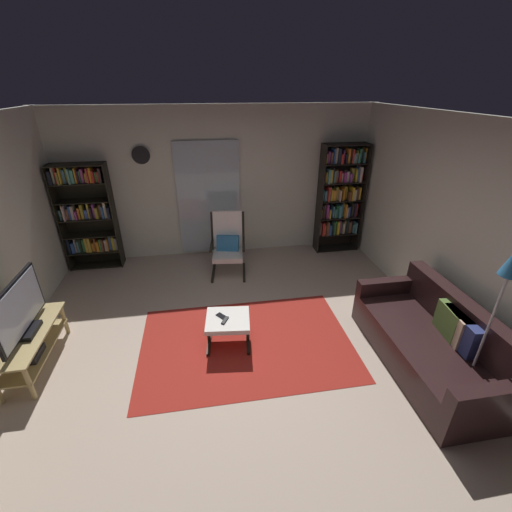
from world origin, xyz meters
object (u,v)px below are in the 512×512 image
at_px(cell_phone, 222,316).
at_px(wall_clock, 141,155).
at_px(tv_remote, 225,320).
at_px(tv_stand, 31,345).
at_px(bookshelf_near_sofa, 340,196).
at_px(television, 20,311).
at_px(leather_sofa, 433,343).
at_px(floor_lamp_by_sofa, 506,282).
at_px(ottoman, 228,323).
at_px(bookshelf_near_tv, 87,214).
at_px(lounge_armchair, 228,242).

distance_m(cell_phone, wall_clock, 3.10).
relative_size(tv_remote, wall_clock, 0.50).
relative_size(tv_stand, bookshelf_near_sofa, 0.58).
xyz_separation_m(tv_stand, television, (0.00, 0.02, 0.45)).
bearing_deg(television, leather_sofa, -9.30).
height_order(television, bookshelf_near_sofa, bookshelf_near_sofa).
bearing_deg(tv_remote, floor_lamp_by_sofa, 2.78).
distance_m(television, tv_remote, 2.19).
relative_size(tv_stand, ottoman, 2.02).
distance_m(tv_stand, bookshelf_near_tv, 2.51).
relative_size(bookshelf_near_tv, cell_phone, 12.73).
height_order(tv_stand, floor_lamp_by_sofa, floor_lamp_by_sofa).
bearing_deg(tv_stand, lounge_armchair, 37.91).
xyz_separation_m(tv_stand, tv_remote, (2.16, -0.03, 0.09)).
bearing_deg(floor_lamp_by_sofa, leather_sofa, 102.43).
height_order(leather_sofa, ottoman, leather_sofa).
distance_m(floor_lamp_by_sofa, wall_clock, 5.13).
xyz_separation_m(bookshelf_near_sofa, floor_lamp_by_sofa, (0.06, -3.56, 0.32)).
bearing_deg(wall_clock, ottoman, -66.36).
relative_size(tv_stand, cell_phone, 8.22).
bearing_deg(lounge_armchair, wall_clock, 150.18).
bearing_deg(ottoman, floor_lamp_by_sofa, -26.83).
bearing_deg(television, lounge_armchair, 37.62).
bearing_deg(leather_sofa, bookshelf_near_tv, 144.19).
xyz_separation_m(television, wall_clock, (1.07, 2.56, 1.11)).
distance_m(leather_sofa, cell_phone, 2.43).
bearing_deg(lounge_armchair, tv_remote, -96.32).
bearing_deg(bookshelf_near_sofa, tv_remote, -133.70).
distance_m(tv_stand, ottoman, 2.20).
distance_m(leather_sofa, lounge_armchair, 3.29).
bearing_deg(television, wall_clock, 67.34).
distance_m(bookshelf_near_tv, ottoman, 3.25).
relative_size(tv_stand, leather_sofa, 0.59).
xyz_separation_m(television, ottoman, (2.19, -0.00, -0.44)).
distance_m(ottoman, tv_remote, 0.10).
relative_size(bookshelf_near_sofa, cell_phone, 14.11).
height_order(bookshelf_near_tv, floor_lamp_by_sofa, bookshelf_near_tv).
distance_m(leather_sofa, floor_lamp_by_sofa, 1.17).
height_order(bookshelf_near_sofa, leather_sofa, bookshelf_near_sofa).
distance_m(tv_stand, leather_sofa, 4.49).
relative_size(leather_sofa, wall_clock, 6.67).
xyz_separation_m(television, leather_sofa, (4.43, -0.73, -0.44)).
bearing_deg(cell_phone, bookshelf_near_tv, 92.70).
relative_size(tv_stand, tv_remote, 7.99).
distance_m(bookshelf_near_tv, bookshelf_near_sofa, 4.38).
relative_size(leather_sofa, cell_phone, 13.82).
distance_m(television, lounge_armchair, 2.99).
bearing_deg(floor_lamp_by_sofa, television, 165.35).
bearing_deg(bookshelf_near_sofa, tv_stand, -151.83).
height_order(tv_stand, bookshelf_near_sofa, bookshelf_near_sofa).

